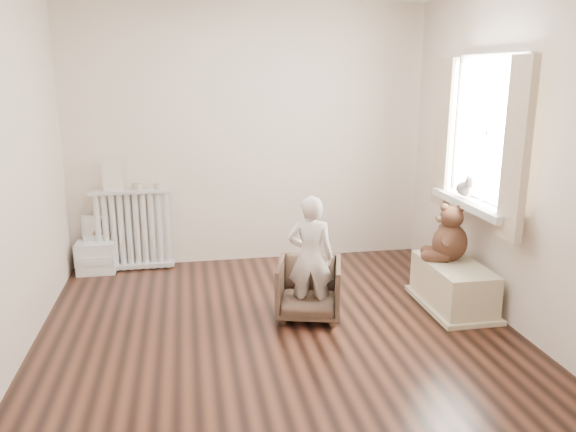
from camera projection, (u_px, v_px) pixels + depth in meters
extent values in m
cube|color=black|center=(279.00, 334.00, 4.25)|extent=(3.60, 3.60, 0.01)
cube|color=white|center=(249.00, 136.00, 5.64)|extent=(3.60, 0.02, 2.60)
cube|color=white|center=(353.00, 236.00, 2.21)|extent=(3.60, 0.02, 2.60)
cube|color=white|center=(3.00, 172.00, 3.61)|extent=(0.02, 3.60, 2.60)
cube|color=white|center=(513.00, 157.00, 4.24)|extent=(0.02, 3.60, 2.60)
cube|color=white|center=(489.00, 133.00, 4.48)|extent=(0.03, 0.90, 1.10)
cube|color=silver|center=(473.00, 204.00, 4.61)|extent=(0.22, 1.10, 0.06)
cube|color=beige|center=(517.00, 150.00, 3.93)|extent=(0.06, 0.26, 1.30)
cube|color=beige|center=(444.00, 133.00, 5.02)|extent=(0.06, 0.26, 1.30)
cube|color=silver|center=(133.00, 232.00, 5.55)|extent=(0.77, 0.15, 0.81)
cube|color=beige|center=(113.00, 174.00, 5.37)|extent=(0.19, 0.02, 0.32)
cylinder|color=#A59E8C|center=(137.00, 187.00, 5.44)|extent=(0.10, 0.10, 0.06)
cylinder|color=#A59E8C|center=(158.00, 186.00, 5.48)|extent=(0.09, 0.09, 0.05)
cube|color=silver|center=(95.00, 246.00, 5.48)|extent=(0.36, 0.26, 0.57)
imported|color=#4F392B|center=(309.00, 289.00, 4.50)|extent=(0.62, 0.63, 0.47)
imported|color=white|center=(311.00, 258.00, 4.38)|extent=(0.41, 0.32, 0.99)
cube|color=beige|center=(453.00, 284.00, 4.69)|extent=(0.43, 0.81, 0.38)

